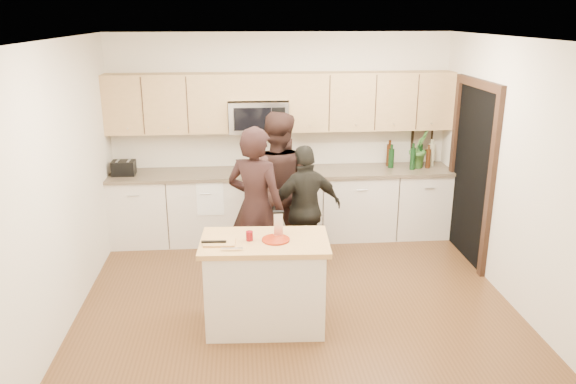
{
  "coord_description": "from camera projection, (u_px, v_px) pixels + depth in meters",
  "views": [
    {
      "loc": [
        -0.54,
        -5.43,
        2.92
      ],
      "look_at": [
        -0.05,
        0.35,
        1.07
      ],
      "focal_mm": 35.0,
      "sensor_mm": 36.0,
      "label": 1
    }
  ],
  "objects": [
    {
      "name": "woman_left",
      "position": [
        256.0,
        208.0,
        6.09
      ],
      "size": [
        0.79,
        0.69,
        1.81
      ],
      "primitive_type": "imported",
      "rotation": [
        0.0,
        0.0,
        2.65
      ],
      "color": "black",
      "rests_on": "ground"
    },
    {
      "name": "upper_cabinetry",
      "position": [
        284.0,
        101.0,
        7.27
      ],
      "size": [
        4.5,
        0.33,
        0.75
      ],
      "color": "tan",
      "rests_on": "ground"
    },
    {
      "name": "tongs",
      "position": [
        214.0,
        242.0,
        5.13
      ],
      "size": [
        0.23,
        0.04,
        0.02
      ],
      "primitive_type": "cube",
      "rotation": [
        0.0,
        0.0,
        -0.05
      ],
      "color": "black",
      "rests_on": "cutting_board"
    },
    {
      "name": "red_plate",
      "position": [
        276.0,
        240.0,
        5.23
      ],
      "size": [
        0.26,
        0.26,
        0.02
      ],
      "primitive_type": "cylinder",
      "color": "maroon",
      "rests_on": "island"
    },
    {
      "name": "microwave",
      "position": [
        258.0,
        116.0,
        7.26
      ],
      "size": [
        0.76,
        0.41,
        0.4
      ],
      "color": "silver",
      "rests_on": "ground"
    },
    {
      "name": "woman_right",
      "position": [
        306.0,
        209.0,
        6.5
      ],
      "size": [
        0.96,
        0.61,
        1.51
      ],
      "primitive_type": "imported",
      "rotation": [
        0.0,
        0.0,
        3.44
      ],
      "color": "black",
      "rests_on": "ground"
    },
    {
      "name": "framed_picture",
      "position": [
        422.0,
        138.0,
        7.74
      ],
      "size": [
        0.3,
        0.03,
        0.38
      ],
      "color": "black",
      "rests_on": "ground"
    },
    {
      "name": "box_grater",
      "position": [
        278.0,
        223.0,
        5.3
      ],
      "size": [
        0.1,
        0.05,
        0.23
      ],
      "color": "silver",
      "rests_on": "red_plate"
    },
    {
      "name": "doorway",
      "position": [
        472.0,
        167.0,
        6.77
      ],
      "size": [
        0.06,
        1.25,
        2.2
      ],
      "color": "black",
      "rests_on": "ground"
    },
    {
      "name": "dish_towel",
      "position": [
        210.0,
        187.0,
        7.19
      ],
      "size": [
        0.34,
        0.6,
        0.48
      ],
      "color": "white",
      "rests_on": "ground"
    },
    {
      "name": "bottle_cluster",
      "position": [
        412.0,
        154.0,
        7.55
      ],
      "size": [
        0.65,
        0.3,
        0.36
      ],
      "color": "black",
      "rests_on": "back_cabinetry"
    },
    {
      "name": "floor",
      "position": [
        295.0,
        296.0,
        6.08
      ],
      "size": [
        4.5,
        4.5,
        0.0
      ],
      "primitive_type": "plane",
      "color": "brown",
      "rests_on": "ground"
    },
    {
      "name": "room_shell",
      "position": [
        296.0,
        139.0,
        5.56
      ],
      "size": [
        4.52,
        4.02,
        2.71
      ],
      "color": "beige",
      "rests_on": "ground"
    },
    {
      "name": "woman_center",
      "position": [
        276.0,
        185.0,
        6.87
      ],
      "size": [
        1.01,
        0.86,
        1.82
      ],
      "primitive_type": "imported",
      "rotation": [
        0.0,
        0.0,
        2.93
      ],
      "color": "#2F1C17",
      "rests_on": "ground"
    },
    {
      "name": "orchid",
      "position": [
        419.0,
        148.0,
        7.5
      ],
      "size": [
        0.37,
        0.36,
        0.52
      ],
      "primitive_type": "imported",
      "rotation": [
        0.0,
        0.0,
        0.68
      ],
      "color": "#396B2B",
      "rests_on": "back_cabinetry"
    },
    {
      "name": "toaster",
      "position": [
        124.0,
        168.0,
        7.19
      ],
      "size": [
        0.29,
        0.21,
        0.19
      ],
      "color": "black",
      "rests_on": "back_cabinetry"
    },
    {
      "name": "island",
      "position": [
        265.0,
        283.0,
        5.38
      ],
      "size": [
        1.23,
        0.76,
        0.9
      ],
      "rotation": [
        0.0,
        0.0,
        -0.05
      ],
      "color": "beige",
      "rests_on": "ground"
    },
    {
      "name": "cutting_board",
      "position": [
        220.0,
        242.0,
        5.16
      ],
      "size": [
        0.3,
        0.22,
        0.02
      ],
      "primitive_type": "cube",
      "rotation": [
        0.0,
        0.0,
        -0.05
      ],
      "color": "tan",
      "rests_on": "island"
    },
    {
      "name": "knife",
      "position": [
        232.0,
        248.0,
        5.01
      ],
      "size": [
        0.2,
        0.03,
        0.01
      ],
      "primitive_type": "cube",
      "rotation": [
        0.0,
        0.0,
        -0.05
      ],
      "color": "silver",
      "rests_on": "cutting_board"
    },
    {
      "name": "back_cabinetry",
      "position": [
        283.0,
        204.0,
        7.54
      ],
      "size": [
        4.5,
        0.66,
        0.94
      ],
      "color": "beige",
      "rests_on": "ground"
    },
    {
      "name": "drink_glass",
      "position": [
        249.0,
        236.0,
        5.22
      ],
      "size": [
        0.07,
        0.07,
        0.09
      ],
      "primitive_type": "cylinder",
      "color": "maroon",
      "rests_on": "island"
    }
  ]
}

